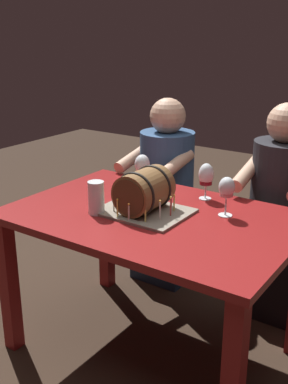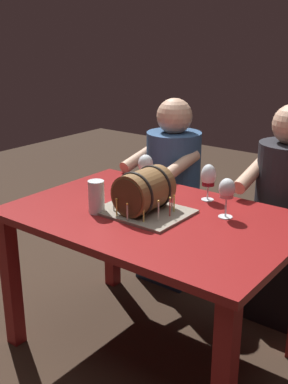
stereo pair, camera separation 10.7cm
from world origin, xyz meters
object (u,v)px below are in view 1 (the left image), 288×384
at_px(barrel_cake, 144,193).
at_px(wine_glass_red, 206,176).
at_px(person_seated_right, 278,222).
at_px(person_seated_left, 166,199).
at_px(dining_table, 153,236).
at_px(wine_glass_rose, 227,189).
at_px(wine_glass_white, 142,165).
at_px(beer_pint, 96,199).

bearing_deg(barrel_cake, wine_glass_red, 66.20).
bearing_deg(person_seated_right, person_seated_left, -180.00).
distance_m(dining_table, person_seated_right, 0.77).
bearing_deg(barrel_cake, wine_glass_rose, 28.68).
xyz_separation_m(wine_glass_rose, wine_glass_white, (-0.52, 0.09, 0.00)).
height_order(barrel_cake, beer_pint, barrel_cake).
height_order(wine_glass_white, person_seated_right, person_seated_right).
distance_m(barrel_cake, person_seated_right, 0.85).
bearing_deg(dining_table, person_seated_left, 117.49).
distance_m(wine_glass_white, beer_pint, 0.41).
height_order(wine_glass_red, person_seated_right, person_seated_right).
bearing_deg(wine_glass_rose, wine_glass_red, 140.29).
xyz_separation_m(dining_table, wine_glass_rose, (0.28, 0.17, 0.24)).
relative_size(wine_glass_red, person_seated_left, 0.16).
height_order(wine_glass_red, person_seated_left, person_seated_left).
distance_m(person_seated_left, person_seated_right, 0.71).
distance_m(barrel_cake, wine_glass_white, 0.34).
relative_size(wine_glass_white, person_seated_right, 0.16).
height_order(wine_glass_rose, wine_glass_white, wine_glass_white).
height_order(dining_table, person_seated_right, person_seated_right).
relative_size(wine_glass_rose, beer_pint, 1.20).
height_order(barrel_cake, person_seated_right, person_seated_right).
bearing_deg(person_seated_left, barrel_cake, -65.89).
distance_m(wine_glass_rose, wine_glass_red, 0.23).
relative_size(dining_table, person_seated_right, 1.10).
bearing_deg(beer_pint, wine_glass_white, 93.56).
xyz_separation_m(barrel_cake, beer_pint, (-0.17, -0.13, -0.03)).
bearing_deg(dining_table, person_seated_right, 62.51).
bearing_deg(person_seated_right, beer_pint, -124.75).
bearing_deg(person_seated_right, wine_glass_rose, -98.41).
relative_size(wine_glass_red, wine_glass_white, 0.97).
xyz_separation_m(wine_glass_red, wine_glass_white, (-0.34, -0.06, 0.01)).
bearing_deg(barrel_cake, wine_glass_white, 126.13).
xyz_separation_m(barrel_cake, person_seated_right, (0.40, 0.69, -0.28)).
bearing_deg(barrel_cake, beer_pint, -142.77).
bearing_deg(dining_table, barrel_cake, -165.68).
bearing_deg(beer_pint, wine_glass_red, 55.33).
distance_m(wine_glass_rose, person_seated_left, 0.88).
xyz_separation_m(wine_glass_red, beer_pint, (-0.32, -0.46, -0.05)).
distance_m(wine_glass_red, beer_pint, 0.56).
xyz_separation_m(dining_table, beer_pint, (-0.22, -0.14, 0.18)).
bearing_deg(beer_pint, barrel_cake, 37.23).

